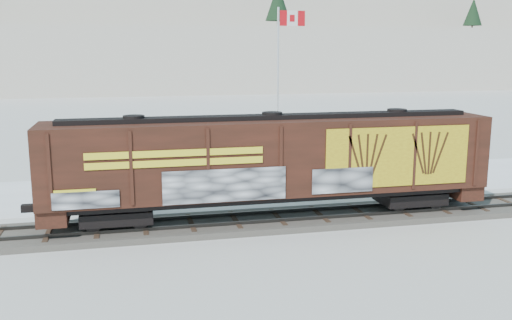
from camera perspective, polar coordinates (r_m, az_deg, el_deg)
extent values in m
plane|color=white|center=(26.95, 6.35, -6.00)|extent=(500.00, 500.00, 0.00)
cube|color=#59544C|center=(26.91, 6.35, -5.71)|extent=(50.00, 3.40, 0.28)
cube|color=#33302D|center=(26.20, 6.88, -5.70)|extent=(50.00, 0.10, 0.15)
cube|color=#33302D|center=(27.50, 5.87, -4.87)|extent=(50.00, 0.10, 0.15)
cube|color=white|center=(33.87, 2.20, -2.39)|extent=(40.00, 8.00, 0.03)
cube|color=white|center=(119.64, -8.86, 9.95)|extent=(360.00, 40.00, 12.00)
cube|color=white|center=(149.62, -9.78, 12.39)|extent=(360.00, 40.00, 24.00)
cube|color=white|center=(184.77, -10.46, 13.77)|extent=(360.00, 50.00, 35.00)
cone|color=black|center=(118.72, 2.21, 15.52)|extent=(5.04, 5.04, 7.38)
cone|color=black|center=(143.96, 20.89, 13.68)|extent=(4.20, 4.20, 6.15)
cube|color=black|center=(25.30, -13.75, -5.31)|extent=(3.00, 2.00, 0.90)
cube|color=black|center=(28.50, 15.11, -3.54)|extent=(3.00, 2.00, 0.90)
cylinder|color=black|center=(24.59, -16.00, -5.89)|extent=(0.90, 0.12, 0.90)
cube|color=black|center=(25.92, 1.58, -3.39)|extent=(19.99, 2.40, 0.25)
cube|color=#3A1810|center=(25.54, 1.60, 0.45)|extent=(19.99, 3.00, 3.29)
cube|color=black|center=(25.28, 1.62, 4.34)|extent=(18.39, 0.90, 0.20)
cube|color=gold|center=(26.01, 14.06, 0.32)|extent=(6.80, 0.03, 2.66)
cube|color=yellow|center=(23.26, -7.98, 0.19)|extent=(7.19, 0.02, 0.70)
cube|color=silver|center=(23.75, -3.09, -2.56)|extent=(5.20, 0.03, 1.40)
cylinder|color=silver|center=(39.51, 2.14, -0.33)|extent=(0.90, 0.90, 0.20)
cylinder|color=silver|center=(38.83, 2.19, 7.21)|extent=(0.14, 0.14, 10.59)
cube|color=#BB0B13|center=(38.90, 2.76, 13.99)|extent=(0.50, 0.07, 1.00)
cube|color=white|center=(39.06, 3.63, 13.97)|extent=(0.70, 0.09, 1.00)
cube|color=#BB0B13|center=(39.25, 4.57, 13.94)|extent=(0.50, 0.07, 1.00)
imported|color=#B0B2B7|center=(30.82, -13.95, -2.52)|extent=(4.72, 2.10, 1.58)
imported|color=silver|center=(32.52, -4.65, -1.72)|extent=(4.39, 2.52, 1.37)
imported|color=black|center=(34.27, 6.52, -1.20)|extent=(4.63, 3.30, 1.24)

